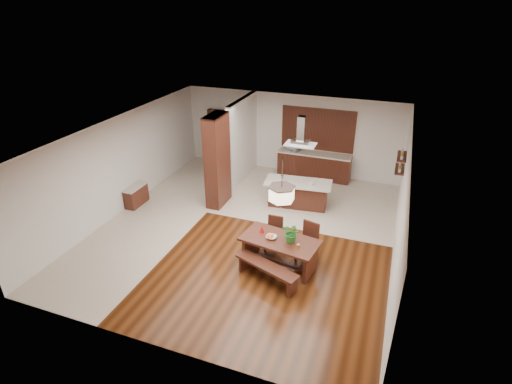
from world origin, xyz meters
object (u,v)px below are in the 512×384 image
at_px(hallway_console, 136,196).
at_px(microwave, 294,146).
at_px(dining_table, 280,247).
at_px(range_hood, 301,131).
at_px(foliage_plant, 292,233).
at_px(dining_chair_right, 307,243).
at_px(dining_bench, 267,273).
at_px(pendant_lantern, 282,184).
at_px(fruit_bowl, 271,237).
at_px(dining_chair_left, 273,234).
at_px(island_cup, 311,183).
at_px(kitchen_island, 298,193).

distance_m(hallway_console, microwave, 5.74).
xyz_separation_m(dining_table, range_hood, (-0.38, 3.19, 1.90)).
relative_size(dining_table, microwave, 4.13).
relative_size(dining_table, foliage_plant, 4.05).
distance_m(dining_table, range_hood, 3.73).
bearing_deg(dining_chair_right, dining_bench, -104.45).
relative_size(dining_bench, foliage_plant, 3.35).
relative_size(pendant_lantern, range_hood, 1.46).
xyz_separation_m(dining_table, pendant_lantern, (-0.00, 0.00, 1.68)).
bearing_deg(dining_chair_right, hallway_console, -174.64).
bearing_deg(dining_table, fruit_bowl, -173.98).
relative_size(dining_chair_left, fruit_bowl, 3.65).
distance_m(range_hood, microwave, 2.82).
relative_size(fruit_bowl, island_cup, 2.10).
bearing_deg(foliage_plant, kitchen_island, 101.67).
xyz_separation_m(dining_chair_left, fruit_bowl, (0.15, -0.66, 0.35)).
relative_size(foliage_plant, kitchen_island, 0.23).
distance_m(dining_chair_left, microwave, 4.99).
relative_size(dining_chair_right, fruit_bowl, 4.03).
height_order(kitchen_island, microwave, microwave).
xyz_separation_m(dining_table, dining_bench, (-0.11, -0.66, -0.34)).
distance_m(kitchen_island, range_hood, 2.03).
bearing_deg(dining_chair_left, foliage_plant, -45.12).
distance_m(dining_chair_left, range_hood, 3.25).
bearing_deg(island_cup, hallway_console, -162.81).
relative_size(pendant_lantern, island_cup, 11.03).
height_order(dining_table, fruit_bowl, fruit_bowl).
bearing_deg(dining_chair_right, foliage_plant, -103.54).
height_order(dining_bench, microwave, microwave).
bearing_deg(island_cup, dining_bench, -92.24).
bearing_deg(hallway_console, dining_bench, -22.91).
xyz_separation_m(dining_chair_right, kitchen_island, (-0.93, 2.70, -0.07)).
distance_m(kitchen_island, island_cup, 0.63).
height_order(dining_bench, foliage_plant, foliage_plant).
bearing_deg(range_hood, hallway_console, -160.55).
relative_size(dining_bench, microwave, 3.42).
height_order(range_hood, microwave, range_hood).
distance_m(dining_chair_right, range_hood, 3.47).
bearing_deg(range_hood, island_cup, -11.03).
relative_size(dining_chair_right, kitchen_island, 0.48).
height_order(dining_bench, dining_chair_left, dining_chair_left).
distance_m(island_cup, microwave, 2.71).
xyz_separation_m(dining_chair_left, island_cup, (0.41, 2.48, 0.43)).
bearing_deg(pendant_lantern, foliage_plant, -0.41).
relative_size(hallway_console, kitchen_island, 0.42).
distance_m(foliage_plant, microwave, 5.71).
distance_m(dining_bench, dining_chair_left, 1.34).
xyz_separation_m(hallway_console, island_cup, (5.24, 1.62, 0.57)).
bearing_deg(fruit_bowl, dining_chair_right, 33.61).
relative_size(dining_chair_right, microwave, 2.10).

